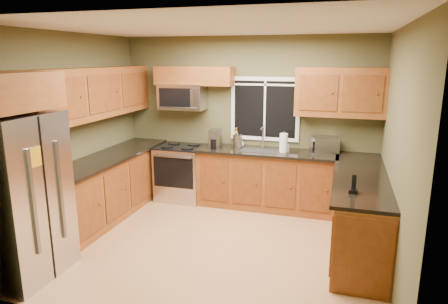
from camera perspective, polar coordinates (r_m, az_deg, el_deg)
The scene contains 29 objects.
floor at distance 5.33m, azimuth -1.65°, elevation -12.94°, with size 4.20×4.20×0.00m, color #AD7A4C.
ceiling at distance 4.79m, azimuth -1.88°, elevation 17.43°, with size 4.20×4.20×0.00m, color white.
back_wall at distance 6.58m, azimuth 3.28°, elevation 4.51°, with size 4.20×4.20×0.00m, color brown.
front_wall at distance 3.29m, azimuth -11.90°, elevation -4.84°, with size 4.20×4.20×0.00m, color brown.
left_wall at distance 5.89m, azimuth -21.52°, elevation 2.55°, with size 3.60×3.60×0.00m, color brown.
right_wall at distance 4.67m, azimuth 23.46°, elevation -0.26°, with size 3.60×3.60×0.00m, color brown.
window at distance 6.48m, azimuth 5.86°, elevation 6.13°, with size 1.12×0.03×1.02m.
base_cabinets_left at distance 6.30m, azimuth -16.01°, elevation -4.81°, with size 0.60×2.65×0.90m, color brown.
countertop_left at distance 6.17m, azimuth -16.10°, elevation -0.68°, with size 0.65×2.65×0.04m, color black.
base_cabinets_back at distance 6.42m, azimuth 6.14°, elevation -4.04°, with size 2.17×0.60×0.90m, color brown.
countertop_back at distance 6.27m, azimuth 6.20°, elevation 0.00°, with size 2.17×0.65×0.04m, color black.
base_cabinets_peninsula at distance 5.42m, azimuth 18.81°, elevation -8.02°, with size 0.60×2.52×0.90m.
countertop_peninsula at distance 5.28m, azimuth 18.91°, elevation -3.21°, with size 0.65×2.50×0.04m, color black.
upper_cabinets_left at distance 6.11m, azimuth -17.94°, elevation 8.02°, with size 0.33×2.65×0.72m, color brown.
upper_cabinets_back_left at distance 6.61m, azimuth -4.29°, elevation 10.81°, with size 1.30×0.33×0.30m, color brown.
upper_cabinets_back_right at distance 6.18m, azimuth 16.28°, elevation 8.19°, with size 1.30×0.33×0.72m, color brown.
upper_cabinet_over_fridge at distance 4.61m, azimuth -28.71°, elevation 7.64°, with size 0.72×0.90×0.38m, color brown.
refrigerator at distance 4.82m, azimuth -27.20°, elevation -5.80°, with size 0.74×0.90×1.80m.
range at distance 6.79m, azimuth -6.14°, elevation -2.88°, with size 0.76×0.69×0.94m.
microwave at distance 6.68m, azimuth -5.95°, elevation 7.87°, with size 0.76×0.41×0.42m.
sink at distance 6.30m, azimuth 5.21°, elevation 0.39°, with size 0.60×0.42×0.36m.
toaster_oven at distance 6.28m, azimuth 14.11°, elevation 1.02°, with size 0.47×0.42×0.24m.
coffee_maker at distance 6.39m, azimuth -1.27°, elevation 1.81°, with size 0.20×0.26×0.30m.
kettle at distance 6.41m, azimuth 1.95°, elevation 1.68°, with size 0.19×0.19×0.27m.
paper_towel_roll at distance 6.18m, azimuth 8.51°, elevation 1.30°, with size 0.14×0.14×0.32m.
soap_bottle_a at distance 6.57m, azimuth 1.75°, elevation 2.19°, with size 0.11×0.12×0.30m, color #C58812.
soap_bottle_b at distance 6.22m, azimuth 8.85°, elevation 0.83°, with size 0.08×0.08×0.17m, color white.
soap_bottle_c at distance 6.47m, azimuth 2.29°, elevation 1.39°, with size 0.12×0.12×0.16m, color white.
cordless_phone at distance 4.51m, azimuth 18.03°, elevation -4.86°, with size 0.10×0.10×0.21m.
Camera 1 is at (1.54, -4.52, 2.36)m, focal length 32.00 mm.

